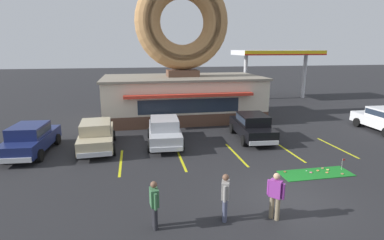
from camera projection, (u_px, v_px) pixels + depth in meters
ground_plane at (288, 199)px, 11.23m from camera, size 160.00×160.00×0.00m
donut_shop_building at (183, 72)px, 23.34m from camera, size 12.30×6.75×10.96m
putting_mat at (316, 173)px, 13.48m from camera, size 3.25×1.15×0.03m
mini_donut_near_left at (328, 170)px, 13.82m from camera, size 0.13×0.13×0.04m
mini_donut_near_right at (327, 172)px, 13.52m from camera, size 0.13×0.13×0.04m
mini_donut_mid_left at (323, 168)px, 13.99m from camera, size 0.13×0.13×0.04m
mini_donut_mid_centre at (311, 172)px, 13.52m from camera, size 0.13×0.13×0.04m
mini_donut_mid_right at (285, 172)px, 13.59m from camera, size 0.13×0.13×0.04m
mini_donut_far_left at (318, 171)px, 13.73m from camera, size 0.13×0.13×0.04m
mini_donut_far_centre at (342, 174)px, 13.37m from camera, size 0.13×0.13×0.04m
golf_ball at (306, 171)px, 13.69m from camera, size 0.04×0.04×0.04m
putting_flag_pin at (343, 162)px, 13.75m from camera, size 0.13×0.01×0.55m
car_white at (384, 119)px, 20.15m from camera, size 2.10×4.62×1.60m
car_black at (252, 125)px, 18.48m from camera, size 2.22×4.67×1.60m
car_champagne at (96, 134)px, 16.64m from camera, size 2.17×4.65×1.60m
car_silver at (164, 130)px, 17.45m from camera, size 2.16×4.64×1.60m
car_navy at (31, 138)px, 15.91m from camera, size 2.23×4.67×1.60m
pedestrian_blue_sweater_man at (154, 203)px, 9.23m from camera, size 0.28×0.59×1.59m
pedestrian_hooded_kid at (225, 195)px, 9.66m from camera, size 0.36×0.56×1.62m
pedestrian_leather_jacket_man at (275, 194)px, 9.73m from camera, size 0.43×0.47×1.63m
trash_bin at (257, 118)px, 22.07m from camera, size 0.57×0.57×0.97m
gas_station_canopy at (277, 54)px, 32.45m from camera, size 9.00×4.46×5.30m
parking_stripe_far_left at (121, 162)px, 14.84m from camera, size 0.12×3.60×0.01m
parking_stripe_left at (181, 158)px, 15.39m from camera, size 0.12×3.60×0.01m
parking_stripe_mid_left at (236, 154)px, 15.94m from camera, size 0.12×3.60×0.01m
parking_stripe_centre at (288, 151)px, 16.50m from camera, size 0.12×3.60×0.01m
parking_stripe_mid_right at (336, 147)px, 17.05m from camera, size 0.12×3.60×0.01m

